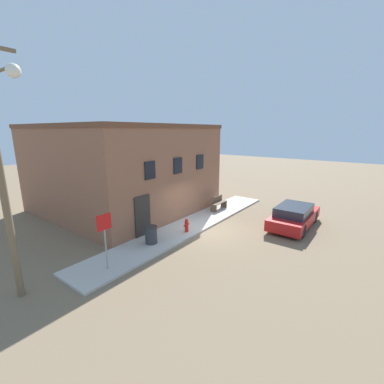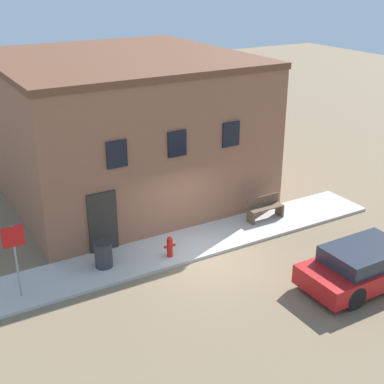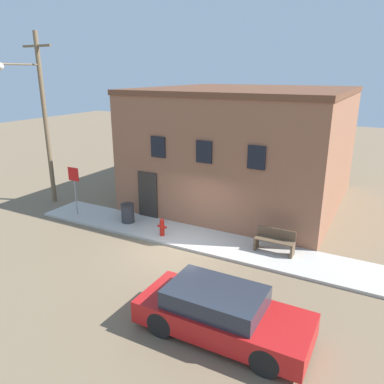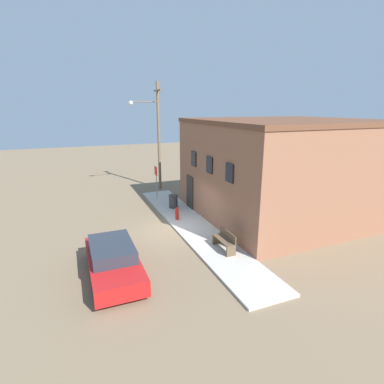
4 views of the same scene
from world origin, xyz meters
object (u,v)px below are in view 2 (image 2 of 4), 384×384
at_px(trash_bin, 103,255).
at_px(parked_car, 367,264).
at_px(stop_sign, 15,249).
at_px(bench, 265,208).
at_px(fire_hydrant, 170,247).

height_order(trash_bin, parked_car, parked_car).
bearing_deg(trash_bin, stop_sign, -172.65).
bearing_deg(bench, fire_hydrant, -170.73).
distance_m(stop_sign, bench, 9.35).
distance_m(trash_bin, parked_car, 8.15).
relative_size(fire_hydrant, parked_car, 0.16).
bearing_deg(fire_hydrant, parked_car, -43.34).
distance_m(fire_hydrant, parked_car, 6.20).
bearing_deg(trash_bin, parked_car, -35.66).
xyz_separation_m(fire_hydrant, stop_sign, (-4.81, 0.15, 1.19)).
relative_size(bench, trash_bin, 1.72).
xyz_separation_m(fire_hydrant, parked_car, (4.51, -4.26, 0.16)).
relative_size(stop_sign, trash_bin, 2.68).
distance_m(bench, trash_bin, 6.56).
bearing_deg(trash_bin, fire_hydrant, -13.20).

